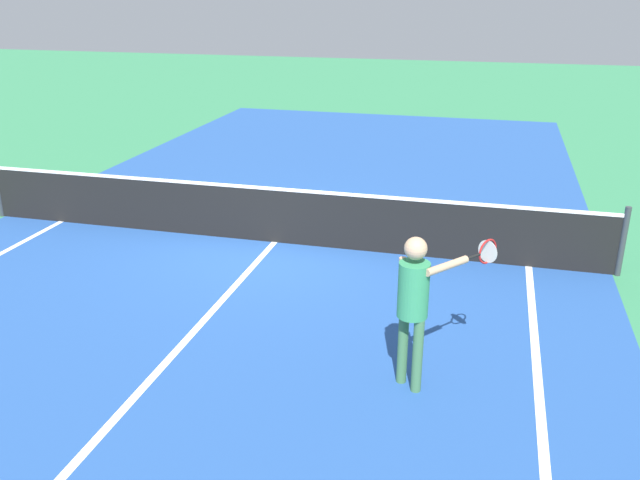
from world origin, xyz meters
name	(u,v)px	position (x,y,z in m)	size (l,w,h in m)	color
ground_plane	(275,242)	(0.00, 0.00, 0.00)	(60.00, 60.00, 0.00)	#337F51
court_surface_inbounds	(275,242)	(0.00, 0.00, 0.00)	(10.62, 24.40, 0.00)	#234C93
line_center_service	(194,331)	(0.00, -3.20, 0.00)	(0.10, 6.40, 0.01)	white
net	(274,214)	(0.00, 0.00, 0.49)	(10.84, 0.09, 1.07)	#33383D
player_near	(415,296)	(2.77, -3.70, 1.07)	(0.97, 0.91, 1.71)	#3F7247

